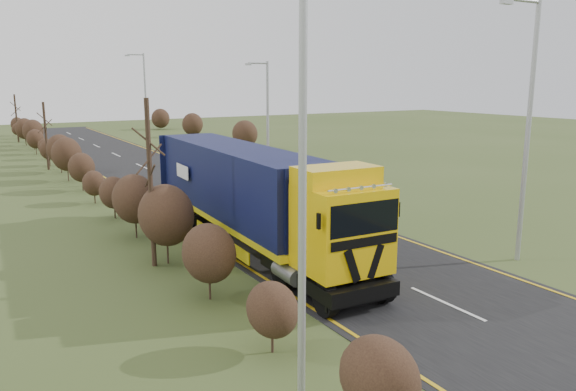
{
  "coord_description": "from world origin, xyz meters",
  "views": [
    {
      "loc": [
        -12.24,
        -15.29,
        6.65
      ],
      "look_at": [
        -0.7,
        4.23,
        1.97
      ],
      "focal_mm": 35.0,
      "sensor_mm": 36.0,
      "label": 1
    }
  ],
  "objects_px": {
    "lorry": "(250,193)",
    "car_red_hatchback": "(287,175)",
    "car_blue_sedan": "(291,163)",
    "speed_sign": "(261,157)",
    "streetlight_near": "(527,121)"
  },
  "relations": [
    {
      "from": "car_red_hatchback",
      "to": "streetlight_near",
      "type": "height_order",
      "value": "streetlight_near"
    },
    {
      "from": "lorry",
      "to": "speed_sign",
      "type": "distance_m",
      "value": 14.69
    },
    {
      "from": "lorry",
      "to": "car_red_hatchback",
      "type": "relative_size",
      "value": 4.03
    },
    {
      "from": "car_blue_sedan",
      "to": "streetlight_near",
      "type": "relative_size",
      "value": 0.5
    },
    {
      "from": "speed_sign",
      "to": "lorry",
      "type": "bearing_deg",
      "value": -119.47
    },
    {
      "from": "car_blue_sedan",
      "to": "speed_sign",
      "type": "xyz_separation_m",
      "value": [
        -3.66,
        -2.37,
        0.98
      ]
    },
    {
      "from": "streetlight_near",
      "to": "speed_sign",
      "type": "xyz_separation_m",
      "value": [
        -0.79,
        18.9,
        -3.46
      ]
    },
    {
      "from": "streetlight_near",
      "to": "speed_sign",
      "type": "height_order",
      "value": "streetlight_near"
    },
    {
      "from": "lorry",
      "to": "car_blue_sedan",
      "type": "xyz_separation_m",
      "value": [
        10.88,
        15.15,
        -1.57
      ]
    },
    {
      "from": "car_blue_sedan",
      "to": "lorry",
      "type": "bearing_deg",
      "value": 88.72
    },
    {
      "from": "lorry",
      "to": "car_blue_sedan",
      "type": "height_order",
      "value": "lorry"
    },
    {
      "from": "car_blue_sedan",
      "to": "speed_sign",
      "type": "height_order",
      "value": "speed_sign"
    },
    {
      "from": "car_red_hatchback",
      "to": "speed_sign",
      "type": "relative_size",
      "value": 1.49
    },
    {
      "from": "streetlight_near",
      "to": "speed_sign",
      "type": "relative_size",
      "value": 3.8
    },
    {
      "from": "lorry",
      "to": "car_blue_sedan",
      "type": "relative_size",
      "value": 3.17
    }
  ]
}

